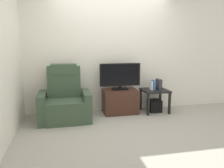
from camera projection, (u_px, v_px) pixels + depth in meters
ground_plane at (124, 127)px, 4.05m from camera, size 6.40×6.40×0.00m
wall_back at (111, 52)px, 4.92m from camera, size 6.40×0.06×2.60m
wall_side at (6, 55)px, 3.44m from camera, size 0.06×4.48×2.60m
tv_stand at (120, 101)px, 4.83m from camera, size 0.73×0.48×0.51m
television at (120, 76)px, 4.76m from camera, size 0.87×0.20×0.56m
recliner_armchair at (65, 101)px, 4.38m from camera, size 0.98×0.78×1.08m
side_table at (155, 93)px, 4.90m from camera, size 0.54×0.54×0.50m
subwoofer_box at (154, 106)px, 4.95m from camera, size 0.27×0.27×0.27m
book_leftmost at (151, 86)px, 4.83m from camera, size 0.03×0.13×0.19m
book_middle at (153, 85)px, 4.84m from camera, size 0.05×0.12×0.22m
game_console at (159, 84)px, 4.89m from camera, size 0.07×0.20×0.23m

